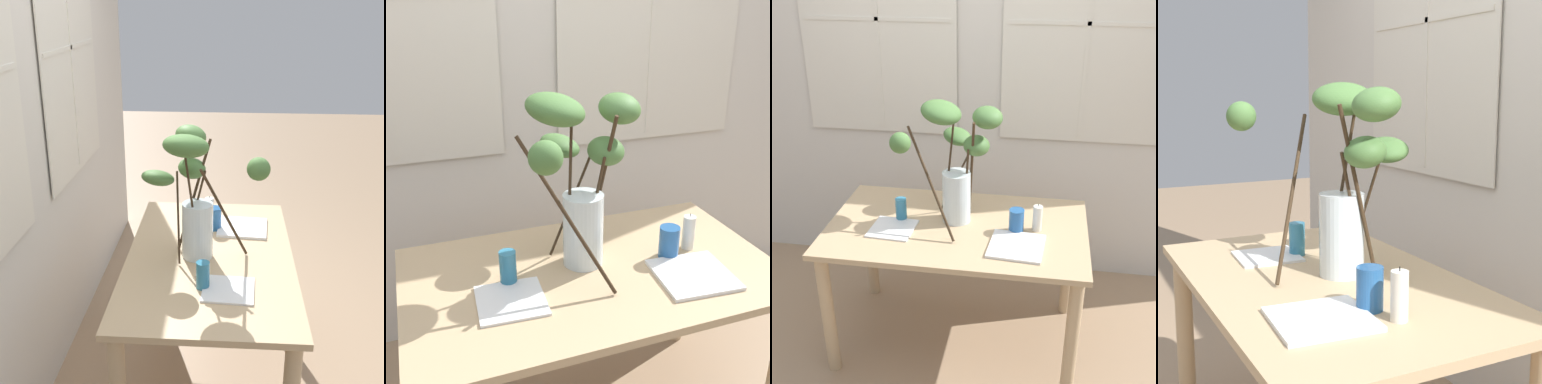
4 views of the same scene
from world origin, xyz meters
The scene contains 8 objects.
back_wall_with_windows centered at (0.00, 0.90, 1.39)m, with size 4.19×0.14×2.76m.
dining_table centered at (0.00, 0.00, 0.64)m, with size 1.38×0.82×0.76m.
vase_with_branches centered at (-0.02, 0.09, 1.12)m, with size 0.55×0.63×0.67m.
drinking_glass_blue_left centered at (-0.31, 0.02, 0.82)m, with size 0.06×0.06×0.13m, color teal.
drinking_glass_blue_right centered at (0.32, -0.01, 0.82)m, with size 0.08×0.08×0.13m, color #235693.
plate_square_left centered at (-0.33, -0.09, 0.77)m, with size 0.23×0.23×0.01m, color white.
plate_square_right centered at (0.33, -0.17, 0.77)m, with size 0.27×0.27×0.01m, color white.
pillar_candle centered at (0.42, 0.02, 0.83)m, with size 0.05×0.05×0.15m.
Camera 4 is at (1.71, -0.79, 1.37)m, focal length 54.86 mm.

